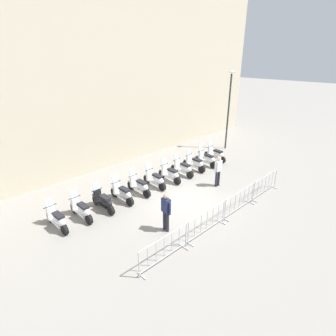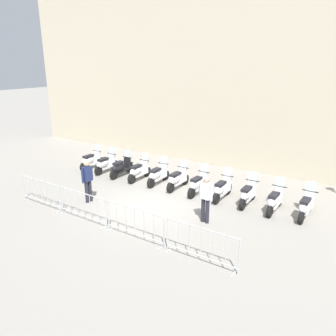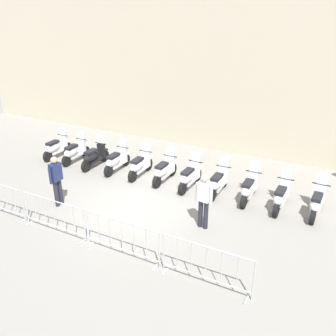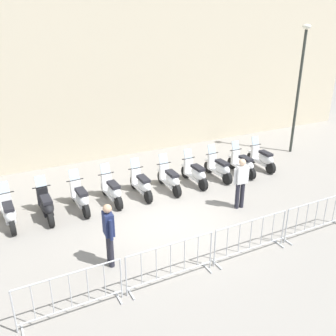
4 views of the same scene
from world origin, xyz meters
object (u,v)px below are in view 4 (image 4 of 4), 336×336
barrier_segment_3 (316,217)px  street_lamp (300,78)px  motorcycle_4 (112,191)px  motorcycle_9 (243,164)px  motorcycle_7 (195,173)px  barrier_segment_0 (71,294)px  motorcycle_2 (46,205)px  motorcycle_5 (142,184)px  motorcycle_3 (81,198)px  motorcycle_8 (219,168)px  motorcycle_10 (262,158)px  motorcycle_1 (9,213)px  barrier_segment_1 (171,263)px  motorcycle_6 (170,179)px  officer_mid_plaza (241,181)px  officer_near_row_end (109,231)px  barrier_segment_2 (251,238)px

barrier_segment_3 → street_lamp: (5.13, 4.98, 2.85)m
motorcycle_4 → motorcycle_9: (5.37, -0.73, 0.00)m
motorcycle_7 → barrier_segment_0: bearing=-149.1°
motorcycle_2 → motorcycle_5: 3.25m
motorcycle_3 → motorcycle_8: bearing=-6.6°
motorcycle_9 → barrier_segment_3: motorcycle_9 is taller
motorcycle_2 → motorcycle_8: same height
motorcycle_2 → motorcycle_10: bearing=-6.3°
motorcycle_1 → motorcycle_9: size_ratio=1.00×
motorcycle_4 → barrier_segment_0: motorcycle_4 is taller
barrier_segment_1 → street_lamp: (9.82, 4.39, 2.85)m
motorcycle_3 → motorcycle_4: (1.08, -0.09, 0.00)m
motorcycle_6 → motorcycle_5: bearing=169.9°
motorcycle_4 → officer_mid_plaza: bearing=-38.9°
motorcycle_1 → motorcycle_10: size_ratio=1.00×
barrier_segment_3 → motorcycle_9: bearing=72.7°
officer_mid_plaza → motorcycle_6: bearing=116.5°
motorcycle_6 → motorcycle_10: (4.32, -0.43, 0.00)m
motorcycle_1 → officer_mid_plaza: bearing=-24.9°
street_lamp → motorcycle_10: bearing=-165.2°
motorcycle_2 → motorcycle_8: bearing=-6.4°
motorcycle_7 → barrier_segment_1: 5.59m
motorcycle_2 → motorcycle_3: (1.08, -0.10, 0.00)m
motorcycle_6 → barrier_segment_1: size_ratio=0.76×
barrier_segment_1 → barrier_segment_3: (4.69, -0.59, 0.00)m
motorcycle_3 → motorcycle_6: size_ratio=1.00×
motorcycle_4 → street_lamp: (9.16, -0.04, 2.92)m
motorcycle_3 → motorcycle_5: size_ratio=1.00×
motorcycle_10 → barrier_segment_0: motorcycle_10 is taller
motorcycle_10 → officer_mid_plaza: (-3.15, -1.91, 0.53)m
motorcycle_1 → street_lamp: 12.74m
motorcycle_3 → barrier_segment_0: motorcycle_3 is taller
street_lamp → officer_near_row_end: bearing=-164.4°
motorcycle_9 → motorcycle_1: bearing=172.7°
motorcycle_10 → officer_near_row_end: size_ratio=1.00×
motorcycle_7 → barrier_segment_2: bearing=-109.7°
motorcycle_5 → officer_near_row_end: (-2.63, -2.90, 0.53)m
motorcycle_1 → barrier_segment_1: (2.57, -4.80, 0.07)m
motorcycle_1 → motorcycle_7: size_ratio=1.00×
motorcycle_1 → motorcycle_9: same height
motorcycle_6 → motorcycle_9: size_ratio=1.00×
motorcycle_7 → officer_near_row_end: officer_near_row_end is taller
motorcycle_7 → street_lamp: street_lamp is taller
barrier_segment_3 → officer_mid_plaza: size_ratio=1.31×
barrier_segment_2 → officer_mid_plaza: (1.62, 2.06, 0.45)m
motorcycle_4 → barrier_segment_1: motorcycle_4 is taller
barrier_segment_0 → street_lamp: size_ratio=0.41×
motorcycle_1 → motorcycle_7: same height
motorcycle_7 → motorcycle_10: same height
motorcycle_9 → barrier_segment_3: (-1.34, -4.30, 0.07)m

